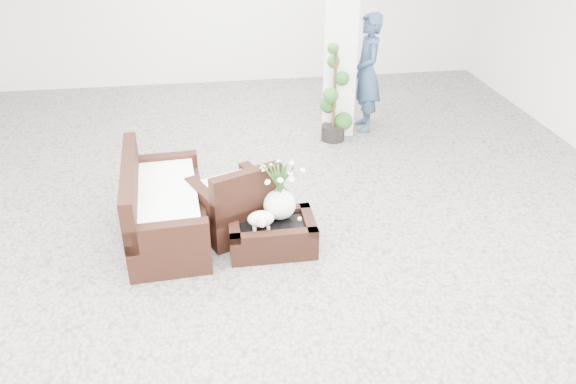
{
  "coord_description": "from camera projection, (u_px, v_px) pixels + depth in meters",
  "views": [
    {
      "loc": [
        -0.76,
        -5.22,
        3.51
      ],
      "look_at": [
        0.0,
        -0.1,
        0.62
      ],
      "focal_mm": 35.8,
      "sensor_mm": 36.0,
      "label": 1
    }
  ],
  "objects": [
    {
      "name": "coffee_table",
      "position": [
        272.0,
        235.0,
        6.06
      ],
      "size": [
        0.9,
        0.6,
        0.31
      ],
      "primitive_type": "cube",
      "color": "black",
      "rests_on": "ground"
    },
    {
      "name": "loveseat",
      "position": [
        165.0,
        199.0,
        6.15
      ],
      "size": [
        0.91,
        1.73,
        0.9
      ],
      "primitive_type": "cube",
      "rotation": [
        0.0,
        0.0,
        1.63
      ],
      "color": "black",
      "rests_on": "ground"
    },
    {
      "name": "column",
      "position": [
        342.0,
        16.0,
        8.04
      ],
      "size": [
        0.4,
        0.4,
        3.5
      ],
      "primitive_type": "cube",
      "color": "white",
      "rests_on": "ground"
    },
    {
      "name": "sheep_figurine",
      "position": [
        261.0,
        220.0,
        5.83
      ],
      "size": [
        0.28,
        0.23,
        0.21
      ],
      "primitive_type": "ellipsoid",
      "color": "white",
      "rests_on": "coffee_table"
    },
    {
      "name": "shopper",
      "position": [
        367.0,
        73.0,
        8.57
      ],
      "size": [
        0.44,
        0.66,
        1.77
      ],
      "primitive_type": "imported",
      "rotation": [
        0.0,
        0.0,
        -1.6
      ],
      "color": "navy",
      "rests_on": "ground"
    },
    {
      "name": "planter_narcissus",
      "position": [
        280.0,
        184.0,
        5.89
      ],
      "size": [
        0.44,
        0.44,
        0.8
      ],
      "primitive_type": null,
      "color": "white",
      "rests_on": "coffee_table"
    },
    {
      "name": "topiary",
      "position": [
        334.0,
        94.0,
        8.27
      ],
      "size": [
        0.38,
        0.38,
        1.44
      ],
      "primitive_type": null,
      "color": "#1F4C18",
      "rests_on": "ground"
    },
    {
      "name": "tealight",
      "position": [
        300.0,
        218.0,
        6.03
      ],
      "size": [
        0.04,
        0.04,
        0.03
      ],
      "primitive_type": "cylinder",
      "color": "white",
      "rests_on": "coffee_table"
    },
    {
      "name": "armchair",
      "position": [
        233.0,
        195.0,
        6.27
      ],
      "size": [
        1.05,
        1.03,
        0.86
      ],
      "primitive_type": "cube",
      "rotation": [
        0.0,
        0.0,
        3.56
      ],
      "color": "black",
      "rests_on": "ground"
    },
    {
      "name": "ground",
      "position": [
        287.0,
        237.0,
        6.32
      ],
      "size": [
        11.0,
        11.0,
        0.0
      ],
      "primitive_type": "plane",
      "color": "gray",
      "rests_on": "ground"
    }
  ]
}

